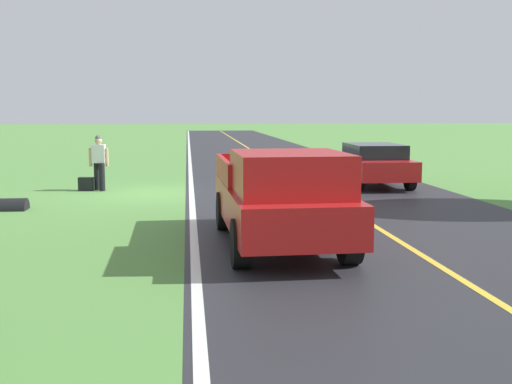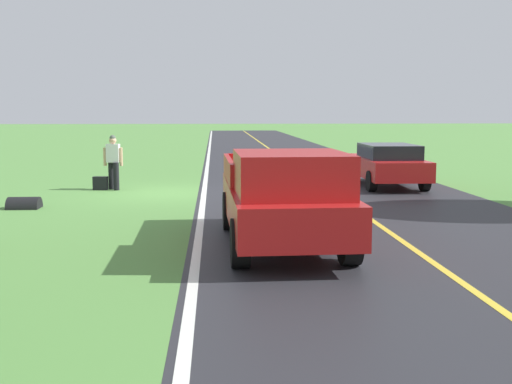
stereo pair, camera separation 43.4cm
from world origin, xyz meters
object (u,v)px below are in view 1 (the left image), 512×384
Objects in this scene: sedan_near_oncoming at (373,163)px; hitchhiker_walking at (99,160)px; pickup_truck_passing at (281,196)px; suitcase_carried at (86,184)px.

hitchhiker_walking is at bearing 2.18° from sedan_near_oncoming.
hitchhiker_walking is 0.32× the size of pickup_truck_passing.
sedan_near_oncoming is at bearing -116.06° from pickup_truck_passing.
suitcase_carried is 0.10× the size of sedan_near_oncoming.
pickup_truck_passing is at bearing 34.57° from suitcase_carried.
hitchhiker_walking is at bearing -63.15° from pickup_truck_passing.
hitchhiker_walking reaches higher than sedan_near_oncoming.
sedan_near_oncoming is at bearing -177.82° from hitchhiker_walking.
suitcase_carried is at bearing 5.40° from hitchhiker_walking.
suitcase_carried is 10.12m from pickup_truck_passing.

